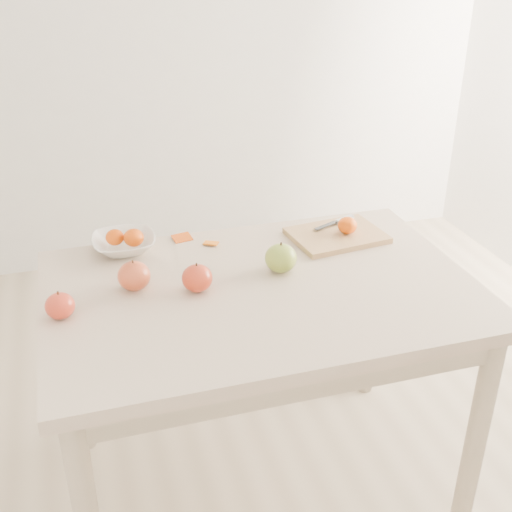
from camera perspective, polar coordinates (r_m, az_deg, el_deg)
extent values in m
plane|color=#C6B293|center=(2.27, 0.39, -19.33)|extent=(3.50, 3.50, 0.00)
cube|color=#C7B097|center=(1.81, 0.46, -3.23)|extent=(1.20, 0.80, 0.04)
cylinder|color=#BCAA8E|center=(2.24, -15.76, -9.17)|extent=(0.06, 0.06, 0.71)
cylinder|color=#BCAA8E|center=(2.45, 10.23, -5.02)|extent=(0.06, 0.06, 0.71)
cylinder|color=#BCAA8E|center=(2.00, 19.03, -14.89)|extent=(0.06, 0.06, 0.71)
cube|color=tan|center=(2.08, 7.19, 1.83)|extent=(0.31, 0.24, 0.02)
ellipsoid|color=#D35607|center=(2.07, 8.12, 2.72)|extent=(0.06, 0.06, 0.05)
imported|color=white|center=(2.02, -11.65, 1.09)|extent=(0.19, 0.19, 0.05)
ellipsoid|color=#D54207|center=(2.02, -12.44, 1.64)|extent=(0.06, 0.06, 0.05)
ellipsoid|color=#DC5A07|center=(2.00, -10.82, 1.62)|extent=(0.06, 0.06, 0.05)
cube|color=#C6490E|center=(2.07, -6.59, 1.52)|extent=(0.07, 0.06, 0.01)
cube|color=orange|center=(2.03, -4.03, 1.09)|extent=(0.06, 0.05, 0.01)
cube|color=silver|center=(2.16, 7.90, 3.23)|extent=(0.08, 0.05, 0.01)
cube|color=#393B40|center=(2.11, 6.21, 2.70)|extent=(0.09, 0.05, 0.00)
ellipsoid|color=#5E8A24|center=(1.86, 2.22, -0.18)|extent=(0.09, 0.09, 0.08)
ellipsoid|color=#9B0B10|center=(1.72, -17.03, -4.26)|extent=(0.08, 0.08, 0.07)
ellipsoid|color=maroon|center=(1.80, -10.79, -1.75)|extent=(0.09, 0.09, 0.08)
ellipsoid|color=maroon|center=(1.77, -5.25, -1.97)|extent=(0.09, 0.09, 0.08)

